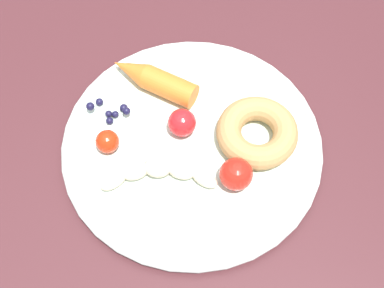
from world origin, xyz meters
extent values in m
plane|color=#5A4B49|center=(0.00, 0.00, 0.00)|extent=(6.00, 6.00, 0.00)
cube|color=#472126|center=(0.00, 0.00, 0.71)|extent=(0.97, 0.79, 0.03)
cube|color=#4D1D22|center=(-0.42, -0.33, 0.35)|extent=(0.05, 0.05, 0.70)
cylinder|color=silver|center=(-0.01, 0.01, 0.73)|extent=(0.35, 0.35, 0.01)
torus|color=silver|center=(-0.01, 0.01, 0.74)|extent=(0.36, 0.36, 0.01)
ellipsoid|color=beige|center=(0.00, 0.07, 0.75)|extent=(0.04, 0.04, 0.02)
ellipsoid|color=beige|center=(0.02, 0.04, 0.75)|extent=(0.04, 0.04, 0.02)
ellipsoid|color=beige|center=(0.05, 0.03, 0.76)|extent=(0.05, 0.04, 0.03)
ellipsoid|color=beige|center=(0.08, 0.02, 0.75)|extent=(0.04, 0.03, 0.02)
ellipsoid|color=beige|center=(0.11, 0.02, 0.75)|extent=(0.04, 0.03, 0.02)
cylinder|color=orange|center=(-0.02, -0.08, 0.76)|extent=(0.08, 0.08, 0.04)
cone|color=orange|center=(0.02, -0.14, 0.76)|extent=(0.06, 0.06, 0.04)
torus|color=tan|center=(-0.09, 0.04, 0.76)|extent=(0.14, 0.14, 0.03)
sphere|color=#191638|center=(0.07, -0.08, 0.75)|extent=(0.01, 0.01, 0.01)
sphere|color=#191638|center=(0.08, -0.07, 0.75)|extent=(0.01, 0.01, 0.01)
sphere|color=#191638|center=(0.06, -0.09, 0.75)|extent=(0.01, 0.01, 0.01)
sphere|color=#191638|center=(0.08, -0.11, 0.75)|extent=(0.01, 0.01, 0.01)
sphere|color=#191638|center=(0.08, -0.08, 0.75)|extent=(0.01, 0.01, 0.01)
sphere|color=#191638|center=(0.05, -0.07, 0.75)|extent=(0.01, 0.01, 0.01)
sphere|color=#191638|center=(0.10, -0.10, 0.75)|extent=(0.01, 0.01, 0.01)
sphere|color=red|center=(0.10, -0.04, 0.76)|extent=(0.03, 0.03, 0.03)
sphere|color=red|center=(-0.04, 0.08, 0.76)|extent=(0.04, 0.04, 0.04)
sphere|color=red|center=(-0.01, -0.02, 0.76)|extent=(0.04, 0.04, 0.04)
camera|label=1|loc=(0.14, 0.32, 1.37)|focal=49.20mm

